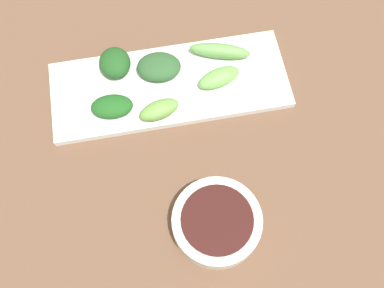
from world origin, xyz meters
name	(u,v)px	position (x,y,z in m)	size (l,w,h in m)	color
tabletop	(178,132)	(0.00, 0.00, 0.01)	(2.10, 2.10, 0.02)	brown
sauce_bowl	(217,222)	(-0.16, -0.03, 0.04)	(0.12, 0.12, 0.03)	silver
serving_plate	(171,85)	(0.08, 0.00, 0.03)	(0.14, 0.38, 0.01)	white
broccoli_leafy_0	(112,106)	(0.05, 0.09, 0.04)	(0.04, 0.06, 0.02)	#1F5B1F
broccoli_stalk_1	(220,51)	(0.11, -0.09, 0.04)	(0.02, 0.10, 0.02)	#6AA253
broccoli_leafy_2	(115,63)	(0.12, 0.08, 0.05)	(0.06, 0.05, 0.03)	#205220
broccoli_leafy_3	(159,67)	(0.10, 0.01, 0.04)	(0.05, 0.07, 0.03)	#2D582D
broccoli_stalk_4	(219,78)	(0.07, -0.08, 0.04)	(0.03, 0.07, 0.02)	#70B152
broccoli_stalk_5	(159,110)	(0.03, 0.02, 0.04)	(0.03, 0.06, 0.02)	#6DA348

